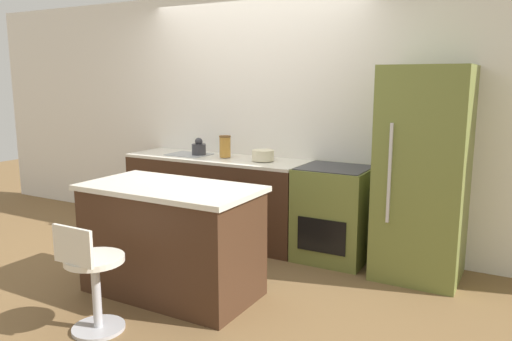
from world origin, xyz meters
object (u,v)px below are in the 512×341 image
oven_range (334,214)px  refrigerator (423,174)px  mixing_bowl (263,155)px  kettle (199,148)px  stool_chair (93,279)px

oven_range → refrigerator: 0.92m
refrigerator → mixing_bowl: refrigerator is taller
oven_range → kettle: size_ratio=4.80×
oven_range → mixing_bowl: bearing=178.9°
stool_chair → oven_range: bearing=66.8°
stool_chair → mixing_bowl: mixing_bowl is taller
oven_range → kettle: bearing=179.5°
oven_range → refrigerator: refrigerator is taller
mixing_bowl → stool_chair: bearing=-93.8°
stool_chair → kettle: 2.31m
kettle → refrigerator: bearing=-1.2°
refrigerator → mixing_bowl: size_ratio=8.19×
oven_range → mixing_bowl: (-0.77, 0.01, 0.50)m
kettle → oven_range: bearing=-0.5°
refrigerator → oven_range: bearing=177.6°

